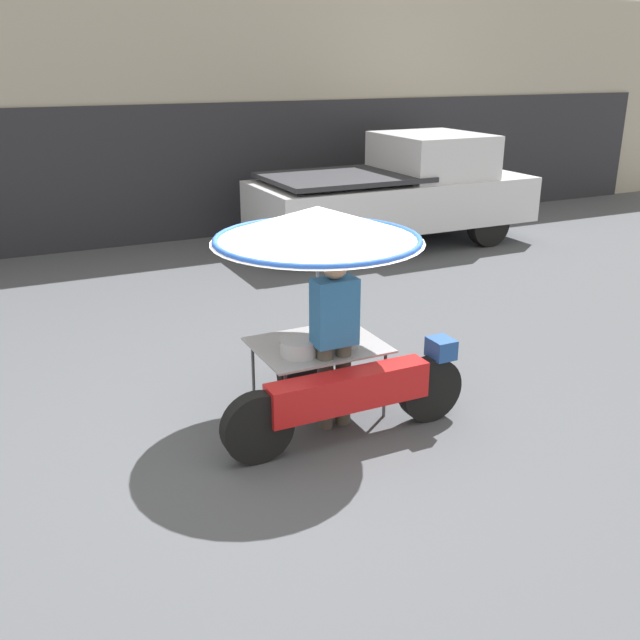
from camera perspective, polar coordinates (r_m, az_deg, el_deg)
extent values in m
plane|color=#4C4F54|center=(6.45, -1.79, -8.68)|extent=(36.00, 36.00, 0.00)
cube|color=#B2A893|center=(13.90, -16.96, 15.44)|extent=(28.00, 2.00, 4.37)
cube|color=#28282D|center=(12.99, -15.73, 10.90)|extent=(23.80, 0.06, 2.40)
cylinder|color=black|center=(6.56, 8.77, -5.46)|extent=(0.61, 0.14, 0.61)
cylinder|color=black|center=(5.86, -5.02, -8.58)|extent=(0.61, 0.14, 0.61)
cube|color=red|center=(6.09, 2.31, -5.64)|extent=(1.47, 0.24, 0.32)
cube|color=#234C93|center=(6.46, 9.66, -2.24)|extent=(0.20, 0.24, 0.18)
cylinder|color=black|center=(6.89, -1.18, -4.20)|extent=(0.55, 0.14, 0.55)
cylinder|color=#515156|center=(6.54, 5.19, -5.16)|extent=(0.03, 0.03, 0.65)
cylinder|color=#515156|center=(7.16, 1.99, -2.79)|extent=(0.03, 0.03, 0.65)
cylinder|color=#515156|center=(6.14, -2.75, -6.88)|extent=(0.03, 0.03, 0.65)
cylinder|color=#515156|center=(6.80, -5.36, -4.17)|extent=(0.03, 0.03, 0.65)
cube|color=#9E9EA3|center=(6.51, -0.19, -2.02)|extent=(1.15, 0.92, 0.02)
cylinder|color=#B2B2B7|center=(6.34, -0.20, 2.10)|extent=(0.03, 0.03, 0.96)
cone|color=white|center=(6.18, -0.20, 7.70)|extent=(1.87, 1.87, 0.31)
torus|color=blue|center=(6.20, -0.20, 6.49)|extent=(1.82, 1.82, 0.05)
cylinder|color=#B7B7BC|center=(6.24, -1.70, -2.21)|extent=(0.33, 0.33, 0.14)
cylinder|color=#939399|center=(6.44, 1.96, -1.24)|extent=(0.28, 0.28, 0.20)
cylinder|color=red|center=(6.81, 1.29, -0.04)|extent=(0.21, 0.21, 0.19)
cylinder|color=#4C473D|center=(6.31, 0.40, -5.38)|extent=(0.14, 0.14, 0.79)
cylinder|color=#4C473D|center=(6.38, 1.86, -5.07)|extent=(0.14, 0.14, 0.79)
cube|color=teal|center=(6.08, 1.18, 0.66)|extent=(0.38, 0.22, 0.59)
sphere|color=tan|center=(5.96, 1.20, 4.30)|extent=(0.21, 0.21, 0.21)
cylinder|color=black|center=(13.02, 13.32, 7.44)|extent=(0.76, 0.24, 0.76)
cylinder|color=black|center=(14.34, 9.07, 8.86)|extent=(0.76, 0.24, 0.76)
cylinder|color=black|center=(11.42, 1.56, 6.25)|extent=(0.76, 0.24, 0.76)
cylinder|color=black|center=(12.91, -1.93, 7.87)|extent=(0.76, 0.24, 0.76)
cube|color=silver|center=(12.77, 5.79, 9.43)|extent=(4.94, 2.00, 0.78)
cube|color=silver|center=(13.09, 8.94, 12.91)|extent=(1.68, 1.84, 0.74)
cube|color=#2D2D33|center=(12.21, 1.83, 11.36)|extent=(2.57, 1.92, 0.08)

